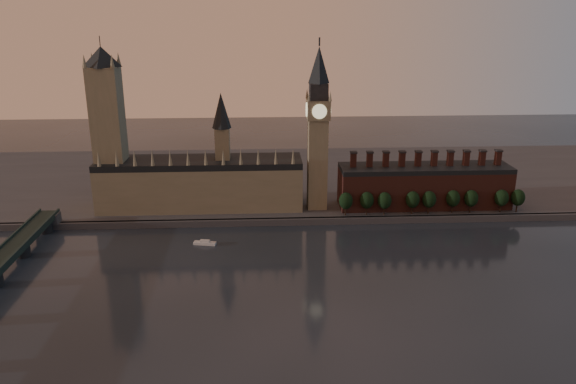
# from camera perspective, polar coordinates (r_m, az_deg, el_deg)

# --- Properties ---
(ground) EXTENTS (900.00, 900.00, 0.00)m
(ground) POSITION_cam_1_polar(r_m,az_deg,el_deg) (266.85, 3.13, -10.39)
(ground) COLOR black
(ground) RESTS_ON ground
(north_bank) EXTENTS (900.00, 182.00, 4.00)m
(north_bank) POSITION_cam_1_polar(r_m,az_deg,el_deg) (430.51, 0.69, 1.24)
(north_bank) COLOR #414145
(north_bank) RESTS_ON ground
(palace_of_westminster) EXTENTS (130.00, 30.30, 74.00)m
(palace_of_westminster) POSITION_cam_1_polar(r_m,az_deg,el_deg) (365.59, -8.79, 1.13)
(palace_of_westminster) COLOR #7E725A
(palace_of_westminster) RESTS_ON north_bank
(victoria_tower) EXTENTS (24.00, 24.00, 108.00)m
(victoria_tower) POSITION_cam_1_polar(r_m,az_deg,el_deg) (366.76, -17.80, 6.57)
(victoria_tower) COLOR #7E725A
(victoria_tower) RESTS_ON north_bank
(big_ben) EXTENTS (15.00, 15.00, 107.00)m
(big_ben) POSITION_cam_1_polar(r_m,az_deg,el_deg) (352.00, 3.06, 6.58)
(big_ben) COLOR #7E725A
(big_ben) RESTS_ON north_bank
(chimney_block) EXTENTS (110.00, 25.00, 37.00)m
(chimney_block) POSITION_cam_1_polar(r_m,az_deg,el_deg) (375.39, 13.65, 0.67)
(chimney_block) COLOR #53261F
(chimney_block) RESTS_ON north_bank
(embankment_tree_0) EXTENTS (8.60, 8.60, 14.88)m
(embankment_tree_0) POSITION_cam_1_polar(r_m,az_deg,el_deg) (350.47, 5.89, -0.90)
(embankment_tree_0) COLOR black
(embankment_tree_0) RESTS_ON north_bank
(embankment_tree_1) EXTENTS (8.60, 8.60, 14.88)m
(embankment_tree_1) POSITION_cam_1_polar(r_m,az_deg,el_deg) (353.07, 8.02, -0.84)
(embankment_tree_1) COLOR black
(embankment_tree_1) RESTS_ON north_bank
(embankment_tree_2) EXTENTS (8.60, 8.60, 14.88)m
(embankment_tree_2) POSITION_cam_1_polar(r_m,az_deg,el_deg) (354.34, 9.79, -0.86)
(embankment_tree_2) COLOR black
(embankment_tree_2) RESTS_ON north_bank
(embankment_tree_3) EXTENTS (8.60, 8.60, 14.88)m
(embankment_tree_3) POSITION_cam_1_polar(r_m,az_deg,el_deg) (359.43, 12.55, -0.76)
(embankment_tree_3) COLOR black
(embankment_tree_3) RESTS_ON north_bank
(embankment_tree_4) EXTENTS (8.60, 8.60, 14.88)m
(embankment_tree_4) POSITION_cam_1_polar(r_m,az_deg,el_deg) (362.17, 14.15, -0.74)
(embankment_tree_4) COLOR black
(embankment_tree_4) RESTS_ON north_bank
(embankment_tree_5) EXTENTS (8.60, 8.60, 14.88)m
(embankment_tree_5) POSITION_cam_1_polar(r_m,az_deg,el_deg) (367.92, 16.42, -0.64)
(embankment_tree_5) COLOR black
(embankment_tree_5) RESTS_ON north_bank
(embankment_tree_6) EXTENTS (8.60, 8.60, 14.88)m
(embankment_tree_6) POSITION_cam_1_polar(r_m,az_deg,el_deg) (371.58, 18.11, -0.62)
(embankment_tree_6) COLOR black
(embankment_tree_6) RESTS_ON north_bank
(embankment_tree_7) EXTENTS (8.60, 8.60, 14.88)m
(embankment_tree_7) POSITION_cam_1_polar(r_m,az_deg,el_deg) (378.83, 20.88, -0.57)
(embankment_tree_7) COLOR black
(embankment_tree_7) RESTS_ON north_bank
(embankment_tree_8) EXTENTS (8.60, 8.60, 14.88)m
(embankment_tree_8) POSITION_cam_1_polar(r_m,az_deg,el_deg) (383.16, 22.33, -0.54)
(embankment_tree_8) COLOR black
(embankment_tree_8) RESTS_ON north_bank
(river_boat) EXTENTS (13.15, 5.96, 2.54)m
(river_boat) POSITION_cam_1_polar(r_m,az_deg,el_deg) (322.53, -8.45, -5.12)
(river_boat) COLOR #BEBEBE
(river_boat) RESTS_ON ground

